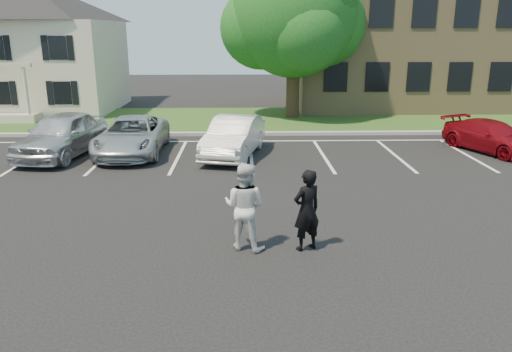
% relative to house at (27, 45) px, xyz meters
% --- Properties ---
extents(ground_plane, '(90.00, 90.00, 0.00)m').
position_rel_house_xyz_m(ground_plane, '(13.00, -19.97, -3.83)').
color(ground_plane, black).
rests_on(ground_plane, ground).
extents(curb, '(40.00, 0.30, 0.15)m').
position_rel_house_xyz_m(curb, '(13.00, -7.97, -3.75)').
color(curb, gray).
rests_on(curb, ground).
extents(grass_strip, '(44.00, 8.00, 0.08)m').
position_rel_house_xyz_m(grass_strip, '(13.00, -3.97, -3.79)').
color(grass_strip, '#1F4714').
rests_on(grass_strip, ground).
extents(stall_lines, '(34.00, 5.36, 0.01)m').
position_rel_house_xyz_m(stall_lines, '(14.40, -11.02, -3.82)').
color(stall_lines, silver).
rests_on(stall_lines, ground).
extents(house, '(10.30, 9.22, 7.60)m').
position_rel_house_xyz_m(house, '(0.00, 0.00, 0.00)').
color(house, '#C0B39C').
rests_on(house, ground).
extents(office_building, '(22.40, 10.40, 8.30)m').
position_rel_house_xyz_m(office_building, '(27.00, 2.02, 0.33)').
color(office_building, '#9D8659').
rests_on(office_building, ground).
extents(tree, '(7.80, 7.20, 8.80)m').
position_rel_house_xyz_m(tree, '(15.50, -3.29, 1.52)').
color(tree, black).
rests_on(tree, ground).
extents(man_black_suit, '(0.79, 0.70, 1.83)m').
position_rel_house_xyz_m(man_black_suit, '(14.06, -20.50, -2.91)').
color(man_black_suit, black).
rests_on(man_black_suit, ground).
extents(man_white_shirt, '(1.17, 1.05, 1.96)m').
position_rel_house_xyz_m(man_white_shirt, '(12.71, -20.40, -2.85)').
color(man_white_shirt, silver).
rests_on(man_white_shirt, ground).
extents(car_silver_west, '(2.70, 5.17, 1.68)m').
position_rel_house_xyz_m(car_silver_west, '(5.76, -11.73, -2.99)').
color(car_silver_west, silver).
rests_on(car_silver_west, ground).
extents(car_silver_minivan, '(2.41, 5.14, 1.42)m').
position_rel_house_xyz_m(car_silver_minivan, '(8.36, -11.42, -3.12)').
color(car_silver_minivan, '#B3B7BC').
rests_on(car_silver_minivan, ground).
extents(car_white_sedan, '(2.58, 4.77, 1.49)m').
position_rel_house_xyz_m(car_white_sedan, '(12.33, -11.88, -3.08)').
color(car_white_sedan, silver).
rests_on(car_white_sedan, ground).
extents(car_red_compact, '(3.19, 4.55, 1.22)m').
position_rel_house_xyz_m(car_red_compact, '(22.57, -11.46, -3.22)').
color(car_red_compact, maroon).
rests_on(car_red_compact, ground).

